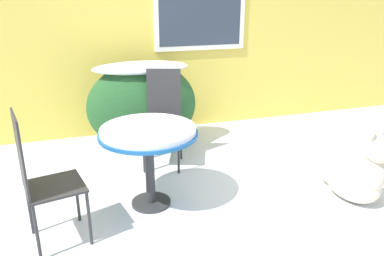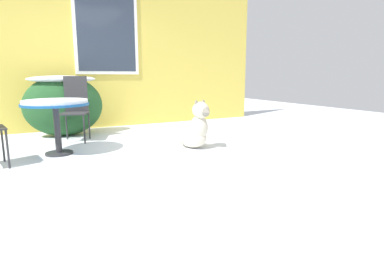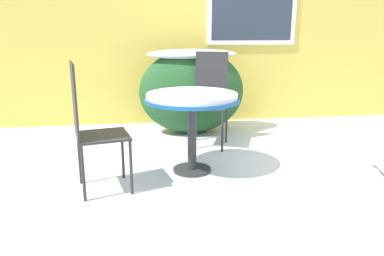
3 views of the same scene
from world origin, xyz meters
TOP-DOWN VIEW (x-y plane):
  - ground_plane at (0.00, 0.00)m, footprint 16.00×16.00m
  - house_wall at (0.03, 2.20)m, footprint 8.00×0.10m
  - shrub_left at (-0.30, 1.58)m, footprint 1.29×0.69m
  - patio_table at (-0.49, 0.26)m, footprint 0.83×0.83m
  - patio_chair_near_table at (-0.17, 1.08)m, footprint 0.51×0.51m
  - dog at (1.28, -0.27)m, footprint 0.45×0.75m

SIDE VIEW (x-z plane):
  - ground_plane at x=0.00m, z-range 0.00..0.00m
  - dog at x=1.28m, z-range -0.09..0.61m
  - patio_chair_near_table at x=-0.17m, z-range 0.03..1.06m
  - shrub_left at x=-0.30m, z-range 0.04..1.07m
  - patio_table at x=-0.49m, z-range 0.26..0.99m
  - house_wall at x=0.03m, z-range 0.01..3.36m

